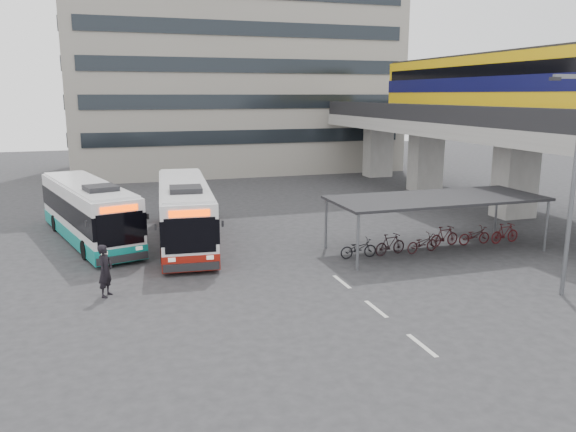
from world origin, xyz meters
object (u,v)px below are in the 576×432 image
object	(u,v)px
bus_main	(185,213)
bus_teal	(88,212)
pedestrian	(105,271)
lamp_post	(572,173)

from	to	relation	value
bus_main	bus_teal	xyz separation A→B (m)	(-4.54, 1.83, -0.04)
bus_teal	pedestrian	size ratio (longest dim) A/B	5.61
bus_main	bus_teal	bearing A→B (deg)	163.07
pedestrian	lamp_post	distance (m)	16.96
lamp_post	bus_teal	bearing A→B (deg)	147.28
pedestrian	lamp_post	bearing A→B (deg)	-79.04
bus_main	bus_teal	size ratio (longest dim) A/B	1.02
bus_teal	lamp_post	bearing A→B (deg)	-54.93
pedestrian	lamp_post	world-z (taller)	lamp_post
bus_teal	pedestrian	world-z (taller)	bus_teal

